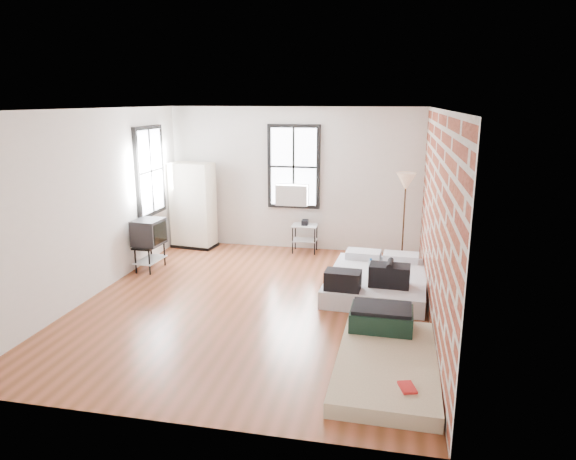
% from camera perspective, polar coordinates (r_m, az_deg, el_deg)
% --- Properties ---
extents(ground, '(6.00, 6.00, 0.00)m').
position_cam_1_polar(ground, '(7.71, -3.65, -8.01)').
color(ground, brown).
rests_on(ground, ground).
extents(room_shell, '(5.02, 6.02, 2.80)m').
position_cam_1_polar(room_shell, '(7.53, -1.42, 5.22)').
color(room_shell, silver).
rests_on(room_shell, ground).
extents(mattress_main, '(1.60, 2.10, 0.65)m').
position_cam_1_polar(mattress_main, '(8.20, 9.83, -5.48)').
color(mattress_main, white).
rests_on(mattress_main, ground).
extents(mattress_bare, '(1.14, 2.09, 0.45)m').
position_cam_1_polar(mattress_bare, '(6.10, 10.78, -13.16)').
color(mattress_bare, '#CABB92').
rests_on(mattress_bare, ground).
extents(wardrobe, '(0.92, 0.60, 1.72)m').
position_cam_1_polar(wardrobe, '(10.51, -10.49, 2.68)').
color(wardrobe, black).
rests_on(wardrobe, ground).
extents(side_table, '(0.50, 0.41, 0.65)m').
position_cam_1_polar(side_table, '(10.05, 1.89, -0.06)').
color(side_table, black).
rests_on(side_table, ground).
extents(floor_lamp, '(0.35, 0.35, 1.63)m').
position_cam_1_polar(floor_lamp, '(9.65, 12.94, 4.80)').
color(floor_lamp, black).
rests_on(floor_lamp, ground).
extents(tv_stand, '(0.48, 0.66, 0.90)m').
position_cam_1_polar(tv_stand, '(9.28, -15.18, -0.45)').
color(tv_stand, black).
rests_on(tv_stand, ground).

